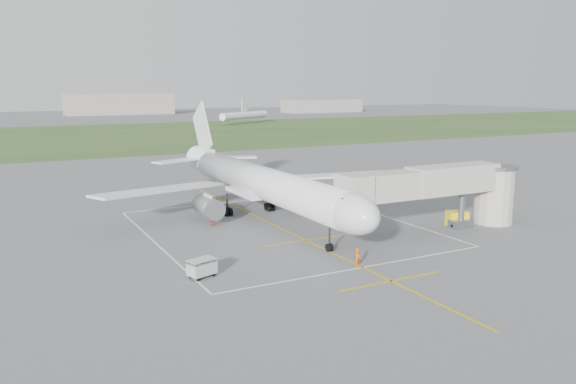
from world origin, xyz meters
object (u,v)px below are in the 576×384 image
baggage_cart (202,268)px  airliner (261,183)px  jet_bridge (447,188)px  ramp_worker_wing (212,217)px  gpu_unit (457,219)px  ramp_worker_nose (358,258)px

baggage_cart → airliner: bearing=33.8°
jet_bridge → ramp_worker_wing: size_ratio=12.19×
jet_bridge → ramp_worker_wing: 26.47m
gpu_unit → ramp_worker_nose: bearing=-141.8°
jet_bridge → gpu_unit: (2.51, 0.78, -3.90)m
jet_bridge → gpu_unit: jet_bridge is taller
airliner → baggage_cart: airliner is taller
airliner → ramp_worker_wing: bearing=179.3°
baggage_cart → ramp_worker_wing: ramp_worker_wing is taller
baggage_cart → ramp_worker_nose: bearing=-33.8°
ramp_worker_wing → ramp_worker_nose: bearing=160.0°
gpu_unit → baggage_cart: bearing=-156.6°
gpu_unit → baggage_cart: gpu_unit is taller
ramp_worker_wing → jet_bridge: bearing=-159.2°
baggage_cart → ramp_worker_nose: size_ratio=1.51×
ramp_worker_nose → ramp_worker_wing: 21.32m
jet_bridge → baggage_cart: (-29.04, -2.37, -3.94)m
jet_bridge → baggage_cart: 29.40m
airliner → jet_bridge: size_ratio=2.00×
baggage_cart → gpu_unit: bearing=-11.8°
airliner → ramp_worker_nose: airliner is taller
jet_bridge → ramp_worker_nose: size_ratio=13.87×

